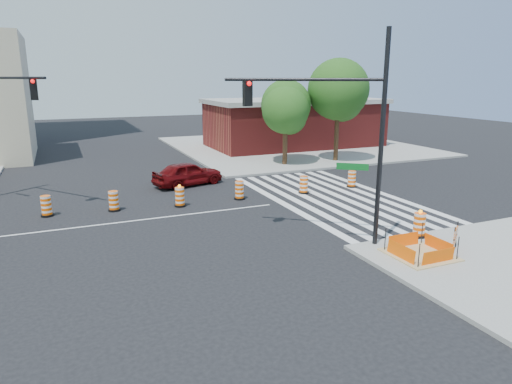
# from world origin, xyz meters

# --- Properties ---
(ground) EXTENTS (120.00, 120.00, 0.00)m
(ground) POSITION_xyz_m (0.00, 0.00, 0.00)
(ground) COLOR black
(ground) RESTS_ON ground
(sidewalk_ne) EXTENTS (22.00, 22.00, 0.15)m
(sidewalk_ne) POSITION_xyz_m (18.00, 18.00, 0.07)
(sidewalk_ne) COLOR gray
(sidewalk_ne) RESTS_ON ground
(crosswalk_east) EXTENTS (6.75, 13.50, 0.01)m
(crosswalk_east) POSITION_xyz_m (10.95, 0.00, 0.01)
(crosswalk_east) COLOR silver
(crosswalk_east) RESTS_ON ground
(lane_centerline) EXTENTS (14.00, 0.12, 0.01)m
(lane_centerline) POSITION_xyz_m (0.00, 0.00, 0.01)
(lane_centerline) COLOR silver
(lane_centerline) RESTS_ON ground
(excavation_pit) EXTENTS (2.20, 2.20, 0.90)m
(excavation_pit) POSITION_xyz_m (9.00, -9.00, 0.22)
(excavation_pit) COLOR tan
(excavation_pit) RESTS_ON ground
(brick_storefront) EXTENTS (16.50, 8.50, 4.60)m
(brick_storefront) POSITION_xyz_m (18.00, 18.00, 2.32)
(brick_storefront) COLOR maroon
(brick_storefront) RESTS_ON ground
(red_coupe) EXTENTS (4.74, 2.90, 1.51)m
(red_coupe) POSITION_xyz_m (4.22, 6.15, 0.75)
(red_coupe) COLOR #5A0709
(red_coupe) RESTS_ON ground
(signal_pole_se) EXTENTS (5.03, 3.87, 8.21)m
(signal_pole_se) POSITION_xyz_m (6.87, -6.28, 5.03)
(signal_pole_se) COLOR black
(signal_pole_se) RESTS_ON ground
(pit_drum) EXTENTS (0.60, 0.60, 1.17)m
(pit_drum) POSITION_xyz_m (10.42, -7.38, 0.64)
(pit_drum) COLOR black
(pit_drum) RESTS_ON ground
(barricade) EXTENTS (0.75, 0.57, 1.06)m
(barricade) POSITION_xyz_m (10.57, -9.14, 0.73)
(barricade) COLOR #FF5C05
(barricade) RESTS_ON ground
(tree_north_c) EXTENTS (3.58, 3.53, 6.00)m
(tree_north_c) POSITION_xyz_m (12.73, 9.50, 4.02)
(tree_north_c) COLOR #382314
(tree_north_c) RESTS_ON ground
(tree_north_d) EXTENTS (3.82, 3.81, 6.47)m
(tree_north_d) POSITION_xyz_m (13.19, 10.34, 4.34)
(tree_north_d) COLOR #382314
(tree_north_d) RESTS_ON ground
(tree_north_e) EXTENTS (4.74, 4.74, 8.06)m
(tree_north_e) POSITION_xyz_m (17.26, 9.42, 5.42)
(tree_north_e) COLOR #382314
(tree_north_e) RESTS_ON ground
(median_drum_2) EXTENTS (0.60, 0.60, 1.02)m
(median_drum_2) POSITION_xyz_m (-3.85, 2.44, 0.48)
(median_drum_2) COLOR black
(median_drum_2) RESTS_ON ground
(median_drum_3) EXTENTS (0.60, 0.60, 1.02)m
(median_drum_3) POSITION_xyz_m (-0.72, 2.11, 0.48)
(median_drum_3) COLOR black
(median_drum_3) RESTS_ON ground
(median_drum_4) EXTENTS (0.60, 0.60, 1.18)m
(median_drum_4) POSITION_xyz_m (2.56, 1.58, 0.49)
(median_drum_4) COLOR black
(median_drum_4) RESTS_ON ground
(median_drum_5) EXTENTS (0.60, 0.60, 1.02)m
(median_drum_5) POSITION_xyz_m (5.95, 1.70, 0.48)
(median_drum_5) COLOR black
(median_drum_5) RESTS_ON ground
(median_drum_6) EXTENTS (0.60, 0.60, 1.02)m
(median_drum_6) POSITION_xyz_m (9.88, 1.46, 0.48)
(median_drum_6) COLOR black
(median_drum_6) RESTS_ON ground
(median_drum_7) EXTENTS (0.60, 0.60, 1.02)m
(median_drum_7) POSITION_xyz_m (13.36, 1.63, 0.48)
(median_drum_7) COLOR black
(median_drum_7) RESTS_ON ground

